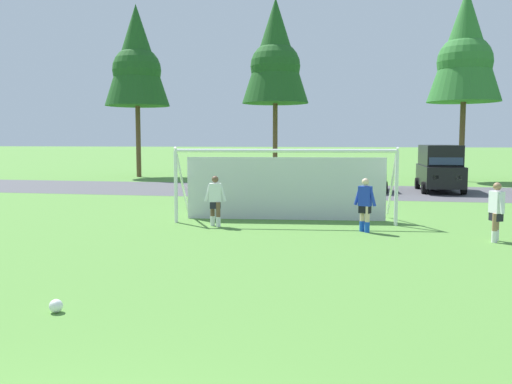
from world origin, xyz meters
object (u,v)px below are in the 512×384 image
Objects in this scene: parked_car_slot_left at (263,175)px; soccer_goal at (285,184)px; soccer_ball at (56,306)px; player_striker_near at (365,205)px; parked_car_slot_center at (366,175)px; parked_car_slot_center_right at (440,167)px; player_midfield_center at (496,212)px; player_defender_far at (215,201)px; parked_car_slot_far_left at (211,172)px; parked_car_slot_center_left at (319,176)px.

soccer_goal is at bearing -75.90° from parked_car_slot_left.
soccer_ball is 10.18m from player_striker_near.
parked_car_slot_center reaches higher than player_striker_near.
parked_car_slot_center_right is (6.77, 12.25, 0.05)m from soccer_goal.
player_midfield_center is at bearing -56.65° from parked_car_slot_left.
soccer_goal is (2.24, 10.73, 1.18)m from soccer_ball.
parked_car_slot_center is (5.07, 22.46, 0.77)m from soccer_ball.
parked_car_slot_far_left is at bearing 106.29° from player_defender_far.
player_striker_near is 13.79m from parked_car_slot_left.
parked_car_slot_center_left is at bearing -164.27° from parked_car_slot_center_right.
soccer_goal is 1.57× the size of parked_car_slot_center_right.
parked_car_slot_far_left is (-8.90, 14.36, 0.05)m from player_striker_near.
parked_car_slot_center_left is at bearing 113.82° from player_midfield_center.
player_striker_near is at bearing 165.12° from player_midfield_center.
parked_car_slot_far_left is at bearing 121.78° from player_striker_near.
player_defender_far is at bearing 172.22° from player_midfield_center.
soccer_ball is at bearing -80.37° from parked_car_slot_far_left.
player_defender_far is 14.76m from parked_car_slot_far_left.
player_midfield_center is at bearing -66.18° from parked_car_slot_center_left.
soccer_ball is 9.10m from player_defender_far.
parked_car_slot_far_left reaches higher than player_striker_near.
player_striker_near is (4.95, 8.87, 0.71)m from soccer_ball.
player_defender_far is at bearing -110.01° from parked_car_slot_center.
parked_car_slot_center is 0.89× the size of parked_car_slot_center_right.
parked_car_slot_center is (2.44, 1.28, 0.00)m from parked_car_slot_center_left.
parked_car_slot_center_right is (4.06, 14.11, 0.52)m from player_striker_near.
parked_car_slot_left and parked_car_slot_center have the same top height.
parked_car_slot_left is 1.01× the size of parked_car_slot_center.
player_striker_near is 4.76m from player_defender_far.
parked_car_slot_center_right is (6.38, 1.80, 0.47)m from parked_car_slot_center_left.
player_midfield_center is (8.48, 7.93, 0.71)m from soccer_ball.
parked_car_slot_far_left is (-3.94, 23.23, 0.77)m from soccer_ball.
soccer_ball is 21.36m from parked_car_slot_center_left.
parked_car_slot_center_left reaches higher than player_striker_near.
soccer_ball is at bearing -102.73° from parked_car_slot_center.
soccer_goal is 3.33m from player_striker_near.
player_striker_near and player_defender_far have the same top height.
parked_car_slot_far_left and parked_car_slot_center have the same top height.
player_defender_far is 0.34× the size of parked_car_slot_center_right.
soccer_goal reaches higher than player_striker_near.
player_striker_near is 3.65m from player_midfield_center.
parked_car_slot_left is at bearing -170.64° from parked_car_slot_center.
player_defender_far is 14.25m from parked_car_slot_center.
player_striker_near is at bearing -106.04° from parked_car_slot_center_right.
player_defender_far reaches higher than soccer_ball.
player_defender_far is (0.20, 9.06, 0.71)m from soccer_ball.
parked_car_slot_center_right is at bearing 61.07° from soccer_goal.
parked_car_slot_center is at bearing 103.20° from player_midfield_center.
parked_car_slot_center_left and parked_car_slot_center have the same top height.
soccer_goal is 13.95m from parked_car_slot_far_left.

